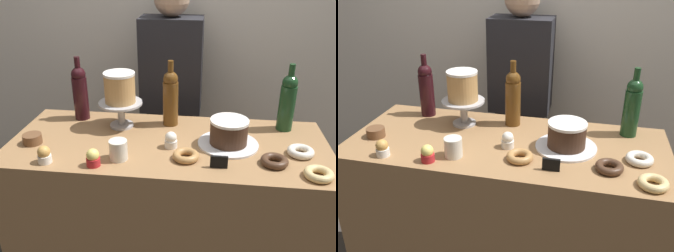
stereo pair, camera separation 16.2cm
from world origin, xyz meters
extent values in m
cube|color=silver|center=(0.00, 0.88, 1.30)|extent=(6.00, 0.05, 2.60)
cube|color=#997047|center=(0.00, 0.00, 0.47)|extent=(1.44, 0.61, 0.94)
cylinder|color=#B2B2B7|center=(-0.25, 0.14, 0.94)|extent=(0.12, 0.12, 0.01)
cylinder|color=#B2B2B7|center=(-0.25, 0.14, 1.00)|extent=(0.04, 0.04, 0.11)
cylinder|color=#B2B2B7|center=(-0.25, 0.14, 1.06)|extent=(0.21, 0.21, 0.01)
cylinder|color=tan|center=(-0.25, 0.14, 1.13)|extent=(0.15, 0.15, 0.13)
cylinder|color=white|center=(-0.25, 0.14, 1.21)|extent=(0.15, 0.15, 0.01)
cylinder|color=white|center=(0.27, 0.01, 0.94)|extent=(0.27, 0.27, 0.01)
cylinder|color=#3D2619|center=(0.27, 0.01, 1.00)|extent=(0.17, 0.17, 0.10)
cylinder|color=white|center=(0.27, 0.01, 1.06)|extent=(0.17, 0.17, 0.01)
cylinder|color=#5B3814|center=(-0.01, 0.20, 1.05)|extent=(0.08, 0.08, 0.22)
sphere|color=#5B3814|center=(-0.01, 0.20, 1.18)|extent=(0.07, 0.07, 0.07)
cylinder|color=#5B3814|center=(-0.01, 0.20, 1.23)|extent=(0.03, 0.03, 0.08)
cylinder|color=#193D1E|center=(0.54, 0.21, 1.05)|extent=(0.08, 0.08, 0.22)
sphere|color=#193D1E|center=(0.54, 0.21, 1.18)|extent=(0.07, 0.07, 0.07)
cylinder|color=#193D1E|center=(0.54, 0.21, 1.23)|extent=(0.03, 0.03, 0.08)
cylinder|color=black|center=(-0.48, 0.21, 1.05)|extent=(0.08, 0.08, 0.22)
sphere|color=black|center=(-0.48, 0.21, 1.18)|extent=(0.07, 0.07, 0.07)
cylinder|color=black|center=(-0.48, 0.21, 1.23)|extent=(0.03, 0.03, 0.08)
cylinder|color=white|center=(0.02, -0.05, 0.96)|extent=(0.06, 0.06, 0.03)
sphere|color=white|center=(0.02, -0.05, 0.99)|extent=(0.05, 0.05, 0.05)
cylinder|color=red|center=(-0.27, -0.24, 0.96)|extent=(0.06, 0.06, 0.03)
sphere|color=#EFDB6B|center=(-0.27, -0.24, 0.99)|extent=(0.05, 0.05, 0.05)
cylinder|color=white|center=(-0.48, -0.24, 0.96)|extent=(0.06, 0.06, 0.03)
sphere|color=#CC9347|center=(-0.48, -0.24, 0.99)|extent=(0.05, 0.05, 0.05)
torus|color=#472D1E|center=(0.45, -0.14, 0.95)|extent=(0.11, 0.11, 0.03)
torus|color=#E0C17F|center=(0.61, -0.22, 0.95)|extent=(0.11, 0.11, 0.03)
torus|color=silver|center=(0.57, -0.05, 0.95)|extent=(0.11, 0.11, 0.03)
torus|color=#B27F47|center=(0.09, -0.14, 0.95)|extent=(0.11, 0.11, 0.03)
cylinder|color=brown|center=(-0.60, -0.09, 0.94)|extent=(0.08, 0.08, 0.01)
cylinder|color=brown|center=(-0.60, -0.09, 0.96)|extent=(0.08, 0.08, 0.01)
cylinder|color=brown|center=(-0.60, -0.09, 0.97)|extent=(0.08, 0.08, 0.01)
cylinder|color=brown|center=(-0.60, -0.09, 0.98)|extent=(0.08, 0.08, 0.01)
cube|color=black|center=(0.23, -0.20, 0.96)|extent=(0.07, 0.01, 0.05)
cylinder|color=silver|center=(-0.18, -0.18, 0.98)|extent=(0.08, 0.08, 0.09)
cube|color=black|center=(-0.06, 0.63, 0.42)|extent=(0.28, 0.18, 0.85)
cube|color=#232328|center=(-0.06, 0.63, 1.12)|extent=(0.36, 0.22, 0.55)
camera|label=1|loc=(0.18, -1.46, 1.70)|focal=38.84mm
camera|label=2|loc=(0.34, -1.43, 1.70)|focal=38.84mm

